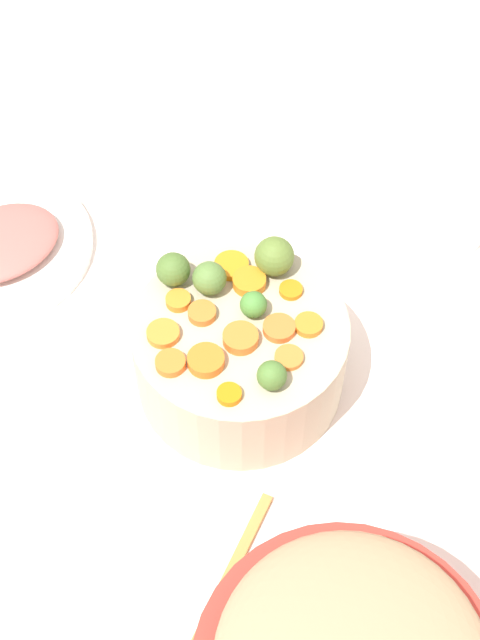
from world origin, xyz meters
name	(u,v)px	position (x,y,z in m)	size (l,w,h in m)	color
tabletop	(259,414)	(0.00, 0.00, 0.01)	(2.40, 2.40, 0.02)	white
serving_bowl_carrots	(240,354)	(-0.03, -0.03, 0.07)	(0.23, 0.23, 0.10)	#BBB092
carrot_slice_0	(206,360)	(0.03, -0.05, 0.13)	(0.04, 0.04, 0.01)	orange
carrot_slice_1	(170,363)	(0.04, -0.08, 0.13)	(0.03, 0.03, 0.01)	orange
carrot_slice_2	(289,357)	(-0.01, 0.03, 0.13)	(0.03, 0.03, 0.01)	orange
carrot_slice_3	(288,289)	(-0.09, 0.00, 0.13)	(0.03, 0.03, 0.01)	orange
carrot_slice_4	(241,338)	(-0.01, -0.03, 0.13)	(0.04, 0.04, 0.01)	orange
carrot_slice_5	(163,334)	(0.01, -0.10, 0.13)	(0.03, 0.03, 0.01)	orange
carrot_slice_6	(231,266)	(-0.10, -0.07, 0.13)	(0.04, 0.04, 0.01)	orange
carrot_slice_7	(309,325)	(-0.05, 0.03, 0.13)	(0.03, 0.03, 0.01)	orange
carrot_slice_8	(202,313)	(-0.03, -0.08, 0.13)	(0.03, 0.03, 0.01)	orange
carrot_slice_9	(249,282)	(-0.08, -0.05, 0.13)	(0.04, 0.04, 0.01)	orange
carrot_slice_10	(279,328)	(-0.04, 0.01, 0.13)	(0.03, 0.03, 0.01)	orange
carrot_slice_11	(229,394)	(0.06, -0.01, 0.13)	(0.03, 0.03, 0.01)	orange
carrot_slice_12	(178,301)	(-0.03, -0.11, 0.13)	(0.03, 0.03, 0.01)	orange
brussels_sprout_0	(253,305)	(-0.05, -0.03, 0.14)	(0.03, 0.03, 0.03)	#498837
brussels_sprout_1	(272,375)	(0.03, 0.02, 0.14)	(0.03, 0.03, 0.03)	#4D7932
brussels_sprout_2	(173,269)	(-0.06, -0.12, 0.14)	(0.04, 0.04, 0.04)	#4D6F2F
brussels_sprout_3	(274,256)	(-0.11, -0.03, 0.15)	(0.04, 0.04, 0.04)	olive
brussels_sprout_4	(209,278)	(-0.06, -0.08, 0.14)	(0.04, 0.04, 0.04)	#587D39
casserole_dish	(406,178)	(-0.36, 0.06, 0.07)	(0.24, 0.24, 0.10)	white
ham_slice_main	(0,243)	(-0.09, -0.38, 0.04)	(0.15, 0.12, 0.03)	#BA655D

